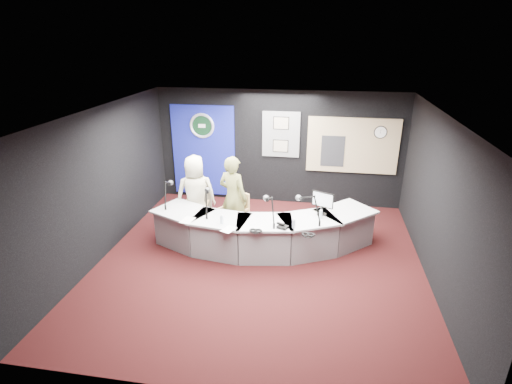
% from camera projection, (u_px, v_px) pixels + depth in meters
% --- Properties ---
extents(ground, '(6.00, 6.00, 0.00)m').
position_uv_depth(ground, '(260.00, 262.00, 7.53)').
color(ground, black).
rests_on(ground, ground).
extents(ceiling, '(6.00, 6.00, 0.02)m').
position_uv_depth(ceiling, '(260.00, 114.00, 6.49)').
color(ceiling, silver).
rests_on(ceiling, ground).
extents(wall_back, '(6.00, 0.02, 2.80)m').
position_uv_depth(wall_back, '(279.00, 148.00, 9.76)').
color(wall_back, black).
rests_on(wall_back, ground).
extents(wall_front, '(6.00, 0.02, 2.80)m').
position_uv_depth(wall_front, '(217.00, 298.00, 4.26)').
color(wall_front, black).
rests_on(wall_front, ground).
extents(wall_left, '(0.02, 6.00, 2.80)m').
position_uv_depth(wall_left, '(102.00, 184.00, 7.46)').
color(wall_left, black).
rests_on(wall_left, ground).
extents(wall_right, '(0.02, 6.00, 2.80)m').
position_uv_depth(wall_right, '(440.00, 205.00, 6.55)').
color(wall_right, black).
rests_on(wall_right, ground).
extents(broadcast_desk, '(4.50, 1.90, 0.75)m').
position_uv_depth(broadcast_desk, '(261.00, 231.00, 7.90)').
color(broadcast_desk, '#B3B5B8').
rests_on(broadcast_desk, ground).
extents(backdrop_panel, '(1.60, 0.05, 2.30)m').
position_uv_depth(backdrop_panel, '(204.00, 151.00, 10.07)').
color(backdrop_panel, navy).
rests_on(backdrop_panel, wall_back).
extents(agency_seal, '(0.63, 0.07, 0.63)m').
position_uv_depth(agency_seal, '(202.00, 126.00, 9.79)').
color(agency_seal, silver).
rests_on(agency_seal, backdrop_panel).
extents(seal_center, '(0.48, 0.01, 0.48)m').
position_uv_depth(seal_center, '(202.00, 126.00, 9.80)').
color(seal_center, black).
rests_on(seal_center, backdrop_panel).
extents(pinboard, '(0.90, 0.04, 1.10)m').
position_uv_depth(pinboard, '(281.00, 134.00, 9.59)').
color(pinboard, slate).
rests_on(pinboard, wall_back).
extents(framed_photo_upper, '(0.34, 0.02, 0.27)m').
position_uv_depth(framed_photo_upper, '(281.00, 123.00, 9.46)').
color(framed_photo_upper, gray).
rests_on(framed_photo_upper, pinboard).
extents(framed_photo_lower, '(0.34, 0.02, 0.27)m').
position_uv_depth(framed_photo_lower, '(281.00, 146.00, 9.67)').
color(framed_photo_lower, gray).
rests_on(framed_photo_lower, pinboard).
extents(booth_window_frame, '(2.12, 0.06, 1.32)m').
position_uv_depth(booth_window_frame, '(352.00, 146.00, 9.41)').
color(booth_window_frame, tan).
rests_on(booth_window_frame, wall_back).
extents(booth_glow, '(2.00, 0.02, 1.20)m').
position_uv_depth(booth_glow, '(352.00, 146.00, 9.40)').
color(booth_glow, beige).
rests_on(booth_glow, booth_window_frame).
extents(equipment_rack, '(0.55, 0.02, 0.75)m').
position_uv_depth(equipment_rack, '(333.00, 151.00, 9.50)').
color(equipment_rack, black).
rests_on(equipment_rack, booth_window_frame).
extents(wall_clock, '(0.28, 0.01, 0.28)m').
position_uv_depth(wall_clock, '(381.00, 132.00, 9.16)').
color(wall_clock, white).
rests_on(wall_clock, booth_window_frame).
extents(armchair_left, '(0.61, 0.61, 0.98)m').
position_uv_depth(armchair_left, '(197.00, 210.00, 8.57)').
color(armchair_left, tan).
rests_on(armchair_left, ground).
extents(armchair_right, '(0.72, 0.72, 0.92)m').
position_uv_depth(armchair_right, '(234.00, 216.00, 8.32)').
color(armchair_right, tan).
rests_on(armchair_right, ground).
extents(draped_jacket, '(0.51, 0.16, 0.70)m').
position_uv_depth(draped_jacket, '(200.00, 200.00, 8.75)').
color(draped_jacket, '#676257').
rests_on(draped_jacket, armchair_left).
extents(person_man, '(0.96, 0.77, 1.70)m').
position_uv_depth(person_man, '(196.00, 194.00, 8.44)').
color(person_man, beige).
rests_on(person_man, ground).
extents(person_woman, '(0.76, 0.64, 1.77)m').
position_uv_depth(person_woman, '(233.00, 198.00, 8.16)').
color(person_woman, olive).
rests_on(person_woman, ground).
extents(computer_monitor, '(0.43, 0.21, 0.31)m').
position_uv_depth(computer_monitor, '(323.00, 199.00, 7.61)').
color(computer_monitor, black).
rests_on(computer_monitor, broadcast_desk).
extents(desk_phone, '(0.22, 0.20, 0.05)m').
position_uv_depth(desk_phone, '(283.00, 227.00, 7.18)').
color(desk_phone, black).
rests_on(desk_phone, broadcast_desk).
extents(headphones_near, '(0.22, 0.22, 0.04)m').
position_uv_depth(headphones_near, '(308.00, 235.00, 6.93)').
color(headphones_near, black).
rests_on(headphones_near, broadcast_desk).
extents(headphones_far, '(0.20, 0.20, 0.03)m').
position_uv_depth(headphones_far, '(256.00, 231.00, 7.07)').
color(headphones_far, black).
rests_on(headphones_far, broadcast_desk).
extents(paper_stack, '(0.26, 0.33, 0.00)m').
position_uv_depth(paper_stack, '(188.00, 220.00, 7.50)').
color(paper_stack, white).
rests_on(paper_stack, broadcast_desk).
extents(notepad, '(0.29, 0.33, 0.00)m').
position_uv_depth(notepad, '(229.00, 229.00, 7.15)').
color(notepad, white).
rests_on(notepad, broadcast_desk).
extents(boom_mic_a, '(0.22, 0.73, 0.60)m').
position_uv_depth(boom_mic_a, '(168.00, 190.00, 8.12)').
color(boom_mic_a, black).
rests_on(boom_mic_a, broadcast_desk).
extents(boom_mic_b, '(0.27, 0.72, 0.60)m').
position_uv_depth(boom_mic_b, '(207.00, 198.00, 7.73)').
color(boom_mic_b, black).
rests_on(boom_mic_b, broadcast_desk).
extents(boom_mic_c, '(0.35, 0.70, 0.60)m').
position_uv_depth(boom_mic_c, '(270.00, 206.00, 7.35)').
color(boom_mic_c, black).
rests_on(boom_mic_c, broadcast_desk).
extents(boom_mic_d, '(0.54, 0.57, 0.60)m').
position_uv_depth(boom_mic_d, '(309.00, 205.00, 7.40)').
color(boom_mic_d, black).
rests_on(boom_mic_d, broadcast_desk).
extents(water_bottles, '(1.86, 0.58, 0.18)m').
position_uv_depth(water_bottles, '(272.00, 217.00, 7.44)').
color(water_bottles, silver).
rests_on(water_bottles, broadcast_desk).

